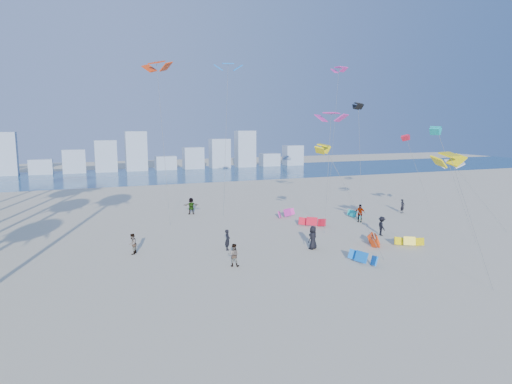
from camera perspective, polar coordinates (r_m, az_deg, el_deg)
name	(u,v)px	position (r m, az deg, el deg)	size (l,w,h in m)	color
ground	(322,340)	(22.04, 8.39, -18.03)	(220.00, 220.00, 0.00)	beige
ocean	(136,176)	(90.12, -14.97, 1.99)	(220.00, 220.00, 0.00)	navy
kitesurfer_near	(228,240)	(35.74, -3.62, -6.06)	(0.61, 0.40, 1.66)	black
kitesurfer_mid	(234,255)	(31.78, -2.84, -7.96)	(0.79, 0.61, 1.62)	gray
kitesurfers_far	(280,219)	(42.99, 3.03, -3.48)	(30.76, 18.34, 1.86)	black
grounded_kites	(341,230)	(41.66, 10.76, -4.68)	(9.65, 19.06, 0.86)	blue
flying_kites	(322,103)	(47.07, 8.32, 11.02)	(33.90, 35.82, 17.79)	yellow
distant_skyline	(124,157)	(99.65, -16.38, 4.31)	(85.00, 3.00, 8.40)	#9EADBF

